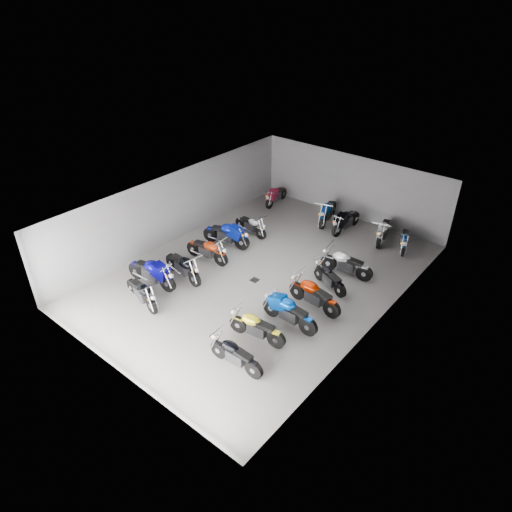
% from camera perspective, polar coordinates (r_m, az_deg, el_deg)
% --- Properties ---
extents(ground, '(14.00, 14.00, 0.00)m').
position_cam_1_polar(ground, '(18.71, 0.81, -2.36)').
color(ground, gray).
rests_on(ground, ground).
extents(wall_back, '(10.00, 0.10, 3.20)m').
position_cam_1_polar(wall_back, '(23.20, 11.86, 8.48)').
color(wall_back, slate).
rests_on(wall_back, ground).
extents(wall_left, '(0.10, 14.00, 3.20)m').
position_cam_1_polar(wall_left, '(21.00, -9.91, 6.18)').
color(wall_left, slate).
rests_on(wall_left, ground).
extents(wall_right, '(0.10, 14.00, 3.20)m').
position_cam_1_polar(wall_right, '(15.74, 15.23, -3.90)').
color(wall_right, slate).
rests_on(wall_right, ground).
extents(ceiling, '(10.00, 14.00, 0.04)m').
position_cam_1_polar(ceiling, '(17.12, 0.89, 6.62)').
color(ceiling, black).
rests_on(ceiling, wall_back).
extents(drain_grate, '(0.32, 0.32, 0.01)m').
position_cam_1_polar(drain_grate, '(18.39, -0.17, -3.01)').
color(drain_grate, black).
rests_on(drain_grate, ground).
extents(motorcycle_left_a, '(2.12, 0.58, 0.94)m').
position_cam_1_polar(motorcycle_left_a, '(17.35, -14.10, -4.45)').
color(motorcycle_left_a, black).
rests_on(motorcycle_left_a, ground).
extents(motorcycle_left_b, '(2.40, 0.54, 1.06)m').
position_cam_1_polar(motorcycle_left_b, '(18.27, -12.89, -2.02)').
color(motorcycle_left_b, black).
rests_on(motorcycle_left_b, ground).
extents(motorcycle_left_c, '(2.29, 0.56, 1.01)m').
position_cam_1_polar(motorcycle_left_c, '(18.46, -9.11, -1.28)').
color(motorcycle_left_c, black).
rests_on(motorcycle_left_c, ground).
extents(motorcycle_left_d, '(2.19, 0.48, 0.96)m').
position_cam_1_polar(motorcycle_left_d, '(19.47, -6.10, 0.75)').
color(motorcycle_left_d, black).
rests_on(motorcycle_left_d, ground).
extents(motorcycle_left_e, '(2.32, 0.69, 1.03)m').
position_cam_1_polar(motorcycle_left_e, '(20.51, -3.69, 2.70)').
color(motorcycle_left_e, black).
rests_on(motorcycle_left_e, ground).
extents(motorcycle_left_f, '(1.98, 0.44, 0.87)m').
position_cam_1_polar(motorcycle_left_f, '(21.45, -0.63, 3.88)').
color(motorcycle_left_f, black).
rests_on(motorcycle_left_f, ground).
extents(motorcycle_right_a, '(2.04, 0.41, 0.90)m').
position_cam_1_polar(motorcycle_right_a, '(14.40, -2.62, -12.22)').
color(motorcycle_right_a, black).
rests_on(motorcycle_right_a, ground).
extents(motorcycle_right_b, '(2.11, 0.52, 0.93)m').
position_cam_1_polar(motorcycle_right_b, '(15.31, 0.02, -8.89)').
color(motorcycle_right_b, black).
rests_on(motorcycle_right_b, ground).
extents(motorcycle_right_c, '(2.28, 0.45, 1.00)m').
position_cam_1_polar(motorcycle_right_c, '(15.91, 4.13, -6.98)').
color(motorcycle_right_c, black).
rests_on(motorcycle_right_c, ground).
extents(motorcycle_right_d, '(2.29, 0.50, 1.00)m').
position_cam_1_polar(motorcycle_right_d, '(16.78, 7.24, -4.85)').
color(motorcycle_right_d, black).
rests_on(motorcycle_right_d, ground).
extents(motorcycle_right_e, '(1.83, 0.80, 0.84)m').
position_cam_1_polar(motorcycle_right_e, '(17.95, 9.15, -2.68)').
color(motorcycle_right_e, black).
rests_on(motorcycle_right_e, ground).
extents(motorcycle_right_f, '(2.22, 0.53, 0.98)m').
position_cam_1_polar(motorcycle_right_f, '(18.78, 11.17, -0.94)').
color(motorcycle_right_f, black).
rests_on(motorcycle_right_f, ground).
extents(motorcycle_back_a, '(0.49, 2.05, 0.90)m').
position_cam_1_polar(motorcycle_back_a, '(24.51, 2.51, 7.59)').
color(motorcycle_back_a, black).
rests_on(motorcycle_back_a, ground).
extents(motorcycle_back_c, '(0.77, 2.33, 1.04)m').
position_cam_1_polar(motorcycle_back_c, '(22.80, 8.96, 5.51)').
color(motorcycle_back_c, black).
rests_on(motorcycle_back_c, ground).
extents(motorcycle_back_d, '(0.46, 2.24, 0.99)m').
position_cam_1_polar(motorcycle_back_d, '(22.13, 11.18, 4.35)').
color(motorcycle_back_d, black).
rests_on(motorcycle_back_d, ground).
extents(motorcycle_back_e, '(0.70, 2.20, 0.98)m').
position_cam_1_polar(motorcycle_back_e, '(21.66, 15.66, 3.10)').
color(motorcycle_back_e, black).
rests_on(motorcycle_back_e, ground).
extents(motorcycle_back_f, '(0.82, 1.86, 0.85)m').
position_cam_1_polar(motorcycle_back_f, '(21.30, 18.08, 1.96)').
color(motorcycle_back_f, black).
rests_on(motorcycle_back_f, ground).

